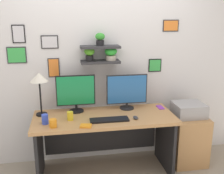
% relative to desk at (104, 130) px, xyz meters
% --- Properties ---
extents(ground_plane, '(8.00, 8.00, 0.00)m').
position_rel_desk_xyz_m(ground_plane, '(0.00, -0.06, -0.54)').
color(ground_plane, gray).
extents(back_wall_assembly, '(4.40, 0.24, 2.70)m').
position_rel_desk_xyz_m(back_wall_assembly, '(-0.00, 0.38, 0.81)').
color(back_wall_assembly, silver).
rests_on(back_wall_assembly, ground).
extents(desk, '(1.67, 0.68, 0.75)m').
position_rel_desk_xyz_m(desk, '(0.00, 0.00, 0.00)').
color(desk, tan).
rests_on(desk, ground).
extents(monitor_left, '(0.47, 0.18, 0.46)m').
position_rel_desk_xyz_m(monitor_left, '(-0.32, 0.16, 0.45)').
color(monitor_left, black).
rests_on(monitor_left, desk).
extents(monitor_right, '(0.52, 0.18, 0.44)m').
position_rel_desk_xyz_m(monitor_right, '(0.32, 0.16, 0.44)').
color(monitor_right, black).
rests_on(monitor_right, desk).
extents(keyboard, '(0.44, 0.14, 0.02)m').
position_rel_desk_xyz_m(keyboard, '(0.03, -0.20, 0.22)').
color(keyboard, black).
rests_on(keyboard, desk).
extents(computer_mouse, '(0.06, 0.09, 0.03)m').
position_rel_desk_xyz_m(computer_mouse, '(0.34, -0.20, 0.22)').
color(computer_mouse, '#2D2D33').
rests_on(computer_mouse, desk).
extents(desk_lamp, '(0.21, 0.21, 0.52)m').
position_rel_desk_xyz_m(desk_lamp, '(-0.73, 0.10, 0.63)').
color(desk_lamp, black).
rests_on(desk_lamp, desk).
extents(cell_phone, '(0.07, 0.14, 0.01)m').
position_rel_desk_xyz_m(cell_phone, '(0.75, 0.11, 0.21)').
color(cell_phone, purple).
rests_on(cell_phone, desk).
extents(coffee_mug, '(0.08, 0.08, 0.09)m').
position_rel_desk_xyz_m(coffee_mug, '(-0.59, -0.28, 0.25)').
color(coffee_mug, orange).
rests_on(coffee_mug, desk).
extents(pen_cup, '(0.07, 0.07, 0.10)m').
position_rel_desk_xyz_m(pen_cup, '(-0.40, -0.11, 0.26)').
color(pen_cup, yellow).
rests_on(pen_cup, desk).
extents(scissors_tray, '(0.13, 0.10, 0.02)m').
position_rel_desk_xyz_m(scissors_tray, '(-0.24, -0.34, 0.22)').
color(scissors_tray, orange).
rests_on(scissors_tray, desk).
extents(water_cup, '(0.07, 0.07, 0.11)m').
position_rel_desk_xyz_m(water_cup, '(-0.67, -0.18, 0.26)').
color(water_cup, blue).
rests_on(water_cup, desk).
extents(drawer_cabinet, '(0.44, 0.50, 0.64)m').
position_rel_desk_xyz_m(drawer_cabinet, '(1.11, 0.03, -0.22)').
color(drawer_cabinet, tan).
rests_on(drawer_cabinet, ground).
extents(printer, '(0.38, 0.34, 0.17)m').
position_rel_desk_xyz_m(printer, '(1.11, 0.03, 0.19)').
color(printer, '#9E9EA3').
rests_on(printer, drawer_cabinet).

